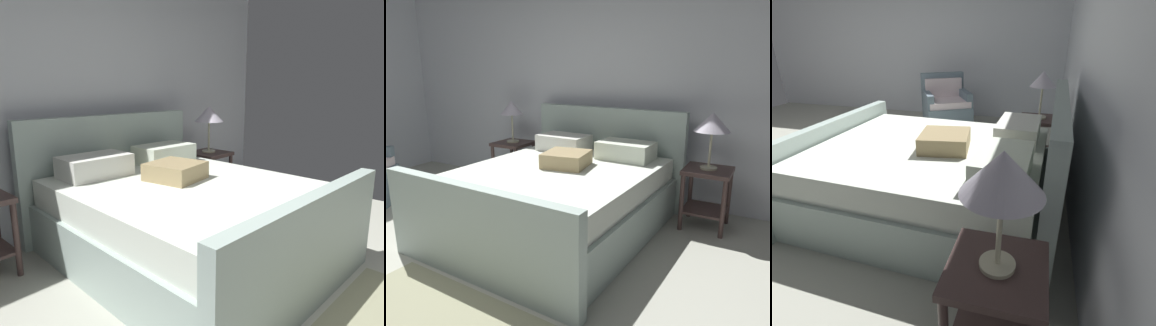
# 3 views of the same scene
# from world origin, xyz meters

# --- Properties ---
(ground_plane) EXTENTS (5.92, 6.08, 0.02)m
(ground_plane) POSITION_xyz_m (0.00, 0.00, -0.01)
(ground_plane) COLOR #A9AA9B
(wall_back) EXTENTS (6.04, 0.12, 2.89)m
(wall_back) POSITION_xyz_m (0.00, 3.10, 1.44)
(wall_back) COLOR silver
(wall_back) RESTS_ON ground
(wall_side_left) EXTENTS (0.12, 6.20, 2.89)m
(wall_side_left) POSITION_xyz_m (-3.02, 0.00, 1.44)
(wall_side_left) COLOR silver
(wall_side_left) RESTS_ON ground
(bed) EXTENTS (1.94, 2.27, 1.10)m
(bed) POSITION_xyz_m (0.34, 1.85, 0.34)
(bed) COLOR #9DB0A8
(bed) RESTS_ON ground
(nightstand_right) EXTENTS (0.44, 0.44, 0.60)m
(nightstand_right) POSITION_xyz_m (1.58, 2.58, 0.40)
(nightstand_right) COLOR #42302D
(nightstand_right) RESTS_ON ground
(table_lamp_right) EXTENTS (0.34, 0.34, 0.54)m
(table_lamp_right) POSITION_xyz_m (1.58, 2.58, 1.04)
(table_lamp_right) COLOR #B7B293
(table_lamp_right) RESTS_ON nightstand_right
(nightstand_left) EXTENTS (0.44, 0.44, 0.60)m
(nightstand_left) POSITION_xyz_m (-0.90, 2.70, 0.40)
(nightstand_left) COLOR #42302D
(nightstand_left) RESTS_ON ground
(table_lamp_left) EXTENTS (0.29, 0.29, 0.53)m
(table_lamp_left) POSITION_xyz_m (-0.90, 2.70, 1.03)
(table_lamp_left) COLOR #B7B293
(table_lamp_left) RESTS_ON nightstand_left
(armchair) EXTENTS (0.99, 0.99, 0.90)m
(armchair) POSITION_xyz_m (-2.02, 1.17, 0.35)
(armchair) COLOR slate
(armchair) RESTS_ON ground
(area_rug) EXTENTS (1.50, 1.28, 0.01)m
(area_rug) POSITION_xyz_m (0.34, 0.05, 0.01)
(area_rug) COLOR gray
(area_rug) RESTS_ON ground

